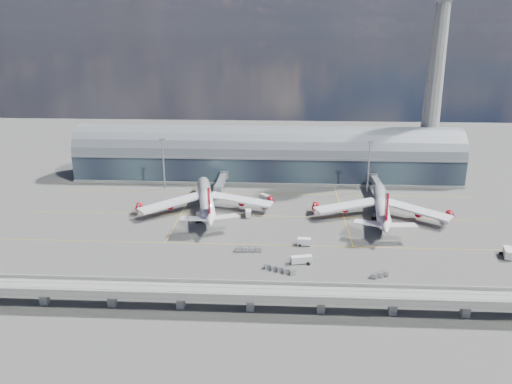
# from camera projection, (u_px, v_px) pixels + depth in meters

# --- Properties ---
(ground) EXTENTS (500.00, 500.00, 0.00)m
(ground) POSITION_uv_depth(u_px,v_px,m) (260.00, 234.00, 194.44)
(ground) COLOR #474744
(ground) RESTS_ON ground
(taxi_lines) EXTENTS (200.00, 80.12, 0.01)m
(taxi_lines) POSITION_uv_depth(u_px,v_px,m) (262.00, 214.00, 215.39)
(taxi_lines) COLOR gold
(taxi_lines) RESTS_ON ground
(terminal) EXTENTS (200.00, 30.00, 28.00)m
(terminal) POSITION_uv_depth(u_px,v_px,m) (267.00, 157.00, 264.82)
(terminal) COLOR #212837
(terminal) RESTS_ON ground
(control_tower) EXTENTS (19.00, 19.00, 103.00)m
(control_tower) POSITION_uv_depth(u_px,v_px,m) (435.00, 79.00, 252.53)
(control_tower) COLOR gray
(control_tower) RESTS_ON ground
(guideway) EXTENTS (220.00, 8.50, 7.20)m
(guideway) POSITION_uv_depth(u_px,v_px,m) (250.00, 293.00, 140.63)
(guideway) COLOR gray
(guideway) RESTS_ON ground
(floodlight_mast_left) EXTENTS (3.00, 0.70, 25.70)m
(floodlight_mast_left) POSITION_uv_depth(u_px,v_px,m) (163.00, 162.00, 244.90)
(floodlight_mast_left) COLOR gray
(floodlight_mast_left) RESTS_ON ground
(floodlight_mast_right) EXTENTS (3.00, 0.70, 25.70)m
(floodlight_mast_right) POSITION_uv_depth(u_px,v_px,m) (369.00, 165.00, 239.72)
(floodlight_mast_right) COLOR gray
(floodlight_mast_right) RESTS_ON ground
(airliner_left) EXTENTS (60.19, 63.39, 19.43)m
(airliner_left) POSITION_uv_depth(u_px,v_px,m) (206.00, 200.00, 216.18)
(airliner_left) COLOR white
(airliner_left) RESTS_ON ground
(airliner_right) EXTENTS (58.60, 61.29, 19.45)m
(airliner_right) POSITION_uv_depth(u_px,v_px,m) (382.00, 207.00, 209.12)
(airliner_right) COLOR white
(airliner_right) RESTS_ON ground
(jet_bridge_left) EXTENTS (4.40, 28.00, 7.25)m
(jet_bridge_left) POSITION_uv_depth(u_px,v_px,m) (221.00, 181.00, 244.28)
(jet_bridge_left) COLOR gray
(jet_bridge_left) RESTS_ON ground
(jet_bridge_right) EXTENTS (4.40, 32.00, 7.25)m
(jet_bridge_right) POSITION_uv_depth(u_px,v_px,m) (377.00, 185.00, 238.53)
(jet_bridge_right) COLOR gray
(jet_bridge_right) RESTS_ON ground
(service_truck_0) EXTENTS (6.66, 7.68, 3.19)m
(service_truck_0) POSITION_uv_depth(u_px,v_px,m) (203.00, 217.00, 207.07)
(service_truck_0) COLOR silver
(service_truck_0) RESTS_ON ground
(service_truck_1) EXTENTS (4.93, 2.62, 2.79)m
(service_truck_1) POSITION_uv_depth(u_px,v_px,m) (304.00, 242.00, 184.07)
(service_truck_1) COLOR silver
(service_truck_1) RESTS_ON ground
(service_truck_2) EXTENTS (7.62, 3.87, 2.65)m
(service_truck_2) POSITION_uv_depth(u_px,v_px,m) (301.00, 260.00, 170.03)
(service_truck_2) COLOR silver
(service_truck_2) RESTS_ON ground
(service_truck_3) EXTENTS (4.18, 7.04, 3.19)m
(service_truck_3) POSITION_uv_depth(u_px,v_px,m) (508.00, 253.00, 174.39)
(service_truck_3) COLOR silver
(service_truck_3) RESTS_ON ground
(service_truck_4) EXTENTS (2.79, 5.17, 2.92)m
(service_truck_4) POSITION_uv_depth(u_px,v_px,m) (248.00, 213.00, 211.87)
(service_truck_4) COLOR silver
(service_truck_4) RESTS_ON ground
(service_truck_5) EXTENTS (5.23, 5.29, 2.60)m
(service_truck_5) POSITION_uv_depth(u_px,v_px,m) (265.00, 197.00, 232.65)
(service_truck_5) COLOR silver
(service_truck_5) RESTS_ON ground
(cargo_train_0) EXTENTS (9.95, 1.88, 1.65)m
(cargo_train_0) POSITION_uv_depth(u_px,v_px,m) (249.00, 250.00, 178.91)
(cargo_train_0) COLOR gray
(cargo_train_0) RESTS_ON ground
(cargo_train_1) EXTENTS (10.88, 6.01, 1.50)m
(cargo_train_1) POSITION_uv_depth(u_px,v_px,m) (279.00, 269.00, 164.37)
(cargo_train_1) COLOR gray
(cargo_train_1) RESTS_ON ground
(cargo_train_2) EXTENTS (6.68, 3.91, 1.49)m
(cargo_train_2) POSITION_uv_depth(u_px,v_px,m) (380.00, 275.00, 160.77)
(cargo_train_2) COLOR gray
(cargo_train_2) RESTS_ON ground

